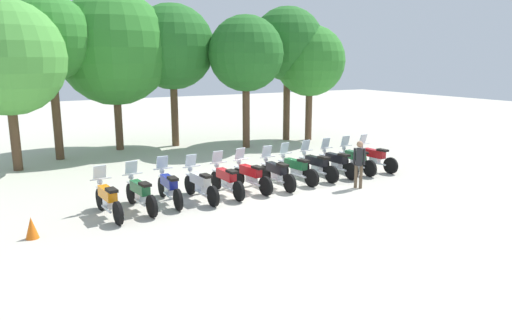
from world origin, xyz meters
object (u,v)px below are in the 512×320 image
at_px(motorcycle_2, 169,187).
at_px(motorcycle_5, 251,175).
at_px(motorcycle_0, 108,199).
at_px(tree_3, 172,47).
at_px(tree_6, 310,61).
at_px(person_0, 359,161).
at_px(tree_4, 246,54).
at_px(motorcycle_9, 336,162).
at_px(motorcycle_6, 276,173).
at_px(motorcycle_4, 226,179).
at_px(motorcycle_11, 374,157).
at_px(tree_5, 287,44).
at_px(traffic_cone, 32,228).
at_px(motorcycle_8, 316,165).
at_px(tree_2, 114,48).
at_px(motorcycle_7, 296,168).
at_px(tree_1, 50,38).
at_px(motorcycle_3, 200,184).
at_px(tree_0, 6,58).
at_px(motorcycle_1, 140,193).
at_px(motorcycle_10, 355,159).

relative_size(motorcycle_2, motorcycle_5, 1.00).
bearing_deg(motorcycle_0, tree_3, -34.84).
height_order(tree_3, tree_6, tree_3).
relative_size(person_0, tree_4, 0.25).
distance_m(motorcycle_9, person_0, 1.91).
bearing_deg(motorcycle_6, motorcycle_4, 89.02).
bearing_deg(tree_3, tree_4, -36.38).
bearing_deg(tree_6, motorcycle_9, -117.87).
bearing_deg(motorcycle_11, tree_5, -13.15).
bearing_deg(traffic_cone, tree_5, 34.63).
xyz_separation_m(motorcycle_8, tree_6, (4.73, 7.17, 3.71)).
height_order(tree_2, tree_6, tree_2).
xyz_separation_m(motorcycle_2, motorcycle_4, (1.91, -0.07, 0.00)).
bearing_deg(tree_2, tree_5, -10.14).
bearing_deg(tree_4, motorcycle_0, -138.09).
height_order(motorcycle_7, person_0, person_0).
relative_size(motorcycle_5, motorcycle_6, 1.00).
bearing_deg(tree_1, person_0, -50.50).
relative_size(tree_3, tree_6, 1.14).
height_order(motorcycle_6, tree_6, tree_6).
xyz_separation_m(motorcycle_3, motorcycle_8, (4.77, 0.43, 0.00)).
distance_m(motorcycle_0, tree_0, 8.66).
distance_m(motorcycle_3, person_0, 5.44).
relative_size(motorcycle_6, tree_2, 0.29).
bearing_deg(tree_6, traffic_cone, -149.12).
distance_m(motorcycle_8, tree_6, 9.36).
bearing_deg(tree_1, tree_6, -5.20).
relative_size(motorcycle_4, tree_4, 0.34).
bearing_deg(tree_0, motorcycle_1, -68.62).
xyz_separation_m(motorcycle_2, motorcycle_6, (3.82, -0.04, 0.00)).
bearing_deg(tree_5, motorcycle_4, -132.83).
xyz_separation_m(tree_4, tree_6, (4.02, 0.33, -0.35)).
bearing_deg(motorcycle_8, motorcycle_3, 88.65).
height_order(motorcycle_7, tree_4, tree_4).
height_order(motorcycle_1, tree_1, tree_1).
xyz_separation_m(motorcycle_8, tree_2, (-4.97, 9.34, 4.31)).
distance_m(motorcycle_1, motorcycle_4, 2.87).
xyz_separation_m(motorcycle_2, tree_0, (-3.84, 7.10, 3.87)).
bearing_deg(tree_3, motorcycle_10, -65.19).
relative_size(motorcycle_8, tree_5, 0.31).
bearing_deg(tree_0, tree_1, 40.10).
bearing_deg(person_0, motorcycle_7, -96.09).
distance_m(motorcycle_8, traffic_cone, 9.75).
xyz_separation_m(motorcycle_5, motorcycle_6, (0.96, -0.07, 0.00)).
bearing_deg(motorcycle_0, motorcycle_5, -90.46).
xyz_separation_m(motorcycle_0, tree_1, (-0.19, 8.97, 4.67)).
bearing_deg(tree_0, motorcycle_0, -75.61).
bearing_deg(tree_4, person_0, -91.54).
bearing_deg(tree_1, motorcycle_6, -55.48).
xyz_separation_m(motorcycle_7, motorcycle_9, (1.91, 0.10, 0.00)).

